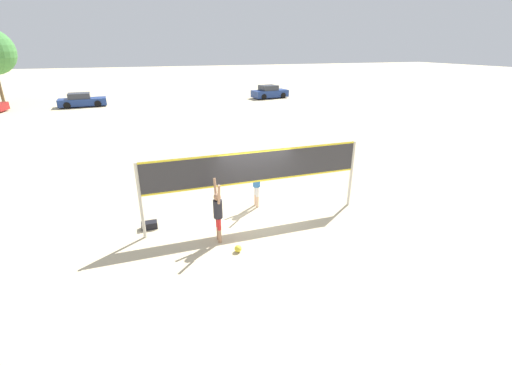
# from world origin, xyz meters

# --- Properties ---
(ground_plane) EXTENTS (200.00, 200.00, 0.00)m
(ground_plane) POSITION_xyz_m (0.00, 0.00, 0.00)
(ground_plane) COLOR beige
(volleyball_net) EXTENTS (7.62, 0.10, 2.52)m
(volleyball_net) POSITION_xyz_m (0.00, 0.00, 1.82)
(volleyball_net) COLOR beige
(volleyball_net) RESTS_ON ground_plane
(player_spiker) EXTENTS (0.28, 0.69, 2.01)m
(player_spiker) POSITION_xyz_m (-1.56, -0.98, 1.05)
(player_spiker) COLOR tan
(player_spiker) RESTS_ON ground_plane
(player_blocker) EXTENTS (0.28, 0.69, 2.00)m
(player_blocker) POSITION_xyz_m (0.37, 1.01, 1.05)
(player_blocker) COLOR beige
(player_blocker) RESTS_ON ground_plane
(volleyball) EXTENTS (0.21, 0.21, 0.21)m
(volleyball) POSITION_xyz_m (-1.17, -1.77, 0.11)
(volleyball) COLOR yellow
(volleyball) RESTS_ON ground_plane
(gear_bag) EXTENTS (0.51, 0.31, 0.23)m
(gear_bag) POSITION_xyz_m (-3.59, 0.56, 0.12)
(gear_bag) COLOR black
(gear_bag) RESTS_ON ground_plane
(parked_car_near) EXTENTS (4.38, 2.43, 1.47)m
(parked_car_near) POSITION_xyz_m (11.31, 28.08, 0.66)
(parked_car_near) COLOR navy
(parked_car_near) RESTS_ON ground_plane
(parked_car_mid) EXTENTS (4.56, 2.19, 1.35)m
(parked_car_mid) POSITION_xyz_m (-8.70, 28.55, 0.61)
(parked_car_mid) COLOR navy
(parked_car_mid) RESTS_ON ground_plane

